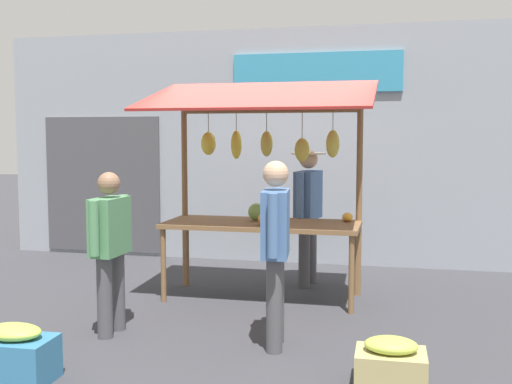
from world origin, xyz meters
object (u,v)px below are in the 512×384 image
object	(u,v)px
market_stall	(263,164)
shopper_with_shopping_bag	(276,240)
produce_crate_side	(14,355)
vendor_with_sunhat	(308,205)
shopper_in_striped_shirt	(110,243)
produce_crate_near	(391,364)

from	to	relation	value
market_stall	shopper_with_shopping_bag	bearing A→B (deg)	106.14
market_stall	shopper_with_shopping_bag	distance (m)	1.78
shopper_with_shopping_bag	produce_crate_side	bearing A→B (deg)	116.98
vendor_with_sunhat	produce_crate_side	xyz separation A→B (m)	(1.73, 3.52, -0.80)
vendor_with_sunhat	shopper_in_striped_shirt	distance (m)	2.77
shopper_with_shopping_bag	produce_crate_near	world-z (taller)	shopper_with_shopping_bag
shopper_with_shopping_bag	vendor_with_sunhat	bearing A→B (deg)	-5.80
market_stall	produce_crate_side	size ratio (longest dim) A/B	4.10
produce_crate_near	produce_crate_side	size ratio (longest dim) A/B	0.86
produce_crate_side	vendor_with_sunhat	bearing A→B (deg)	-116.13
shopper_with_shopping_bag	produce_crate_side	xyz separation A→B (m)	(1.78, 1.20, -0.74)
shopper_in_striped_shirt	produce_crate_side	xyz separation A→B (m)	(0.21, 1.22, -0.66)
market_stall	produce_crate_near	xyz separation A→B (m)	(-1.47, 2.26, -1.37)
shopper_in_striped_shirt	produce_crate_near	world-z (taller)	shopper_in_striped_shirt
vendor_with_sunhat	shopper_with_shopping_bag	xyz separation A→B (m)	(-0.05, 2.32, -0.05)
vendor_with_sunhat	shopper_in_striped_shirt	size ratio (longest dim) A/B	1.11
produce_crate_near	shopper_in_striped_shirt	bearing A→B (deg)	-14.53
vendor_with_sunhat	produce_crate_near	xyz separation A→B (m)	(-1.05, 2.97, -0.83)
produce_crate_side	produce_crate_near	bearing A→B (deg)	-168.79
produce_crate_near	market_stall	bearing A→B (deg)	-57.01
vendor_with_sunhat	shopper_with_shopping_bag	world-z (taller)	vendor_with_sunhat
market_stall	produce_crate_near	distance (m)	3.02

